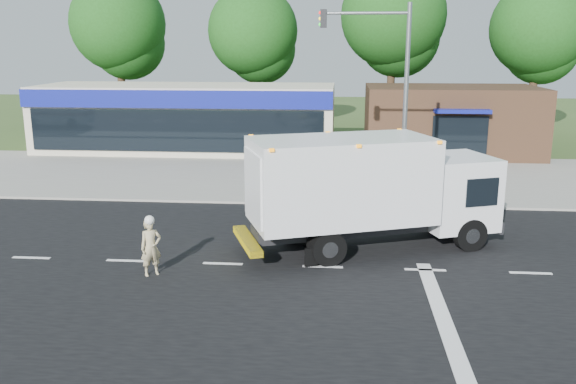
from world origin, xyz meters
name	(u,v)px	position (x,y,z in m)	size (l,w,h in m)	color
ground	(323,267)	(0.00, 0.00, 0.00)	(120.00, 120.00, 0.00)	#385123
road_asphalt	(323,267)	(0.00, 0.00, 0.00)	(60.00, 14.00, 0.02)	black
sidewalk	(329,198)	(0.00, 8.20, 0.06)	(60.00, 2.40, 0.12)	gray
parking_apron	(331,171)	(0.00, 14.00, 0.01)	(60.00, 9.00, 0.02)	gray
lane_markings	(371,286)	(1.35, -1.35, 0.02)	(55.20, 7.00, 0.01)	silver
ems_box_truck	(368,185)	(1.35, 1.80, 2.11)	(8.63, 5.25, 3.66)	black
emergency_worker	(151,246)	(-4.85, -1.05, 0.87)	(0.72, 0.67, 1.77)	tan
retail_strip_mall	(188,117)	(-9.00, 19.93, 2.01)	(18.00, 6.20, 4.00)	beige
brown_storefront	(451,120)	(7.00, 19.98, 2.00)	(10.00, 6.70, 4.00)	#382316
traffic_signal_pole	(390,83)	(2.35, 7.60, 4.92)	(3.51, 0.25, 8.00)	gray
background_trees	(324,30)	(-0.85, 28.16, 7.38)	(36.77, 7.39, 12.10)	#332114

